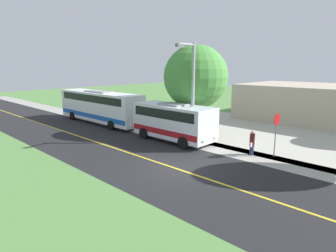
{
  "coord_description": "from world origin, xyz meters",
  "views": [
    {
      "loc": [
        11.67,
        10.72,
        5.9
      ],
      "look_at": [
        -3.5,
        -3.92,
        1.4
      ],
      "focal_mm": 30.69,
      "sensor_mm": 36.0,
      "label": 1
    }
  ],
  "objects": [
    {
      "name": "ground_plane",
      "position": [
        0.0,
        0.0,
        0.0
      ],
      "size": [
        120.0,
        120.0,
        0.0
      ],
      "primitive_type": "plane",
      "color": "#548442"
    },
    {
      "name": "transit_bus_rear",
      "position": [
        -4.48,
        -14.6,
        1.81
      ],
      "size": [
        2.61,
        11.76,
        3.31
      ],
      "color": "white",
      "rests_on": "ground"
    },
    {
      "name": "commercial_building",
      "position": [
        -21.4,
        2.59,
        1.9
      ],
      "size": [
        10.0,
        18.11,
        3.8
      ],
      "primitive_type": "cube",
      "color": "#B7A893",
      "rests_on": "ground"
    },
    {
      "name": "road_centre_line",
      "position": [
        0.0,
        0.0,
        0.01
      ],
      "size": [
        0.16,
        100.0,
        0.0
      ],
      "primitive_type": "cube",
      "color": "gold",
      "rests_on": "ground"
    },
    {
      "name": "parking_lot_surface",
      "position": [
        -12.4,
        3.0,
        0.0
      ],
      "size": [
        14.0,
        36.0,
        0.01
      ],
      "primitive_type": "cube",
      "color": "#B2ADA3",
      "rests_on": "ground"
    },
    {
      "name": "sidewalk",
      "position": [
        -5.2,
        0.0,
        0.0
      ],
      "size": [
        2.4,
        100.0,
        0.01
      ],
      "primitive_type": "cube",
      "color": "#9E9991",
      "rests_on": "ground"
    },
    {
      "name": "tree_curbside",
      "position": [
        -7.4,
        -4.47,
        4.89
      ],
      "size": [
        5.36,
        5.36,
        7.58
      ],
      "color": "brown",
      "rests_on": "ground"
    },
    {
      "name": "shuttle_bus_front",
      "position": [
        -4.54,
        -4.34,
        1.63
      ],
      "size": [
        2.74,
        6.96,
        2.96
      ],
      "color": "silver",
      "rests_on": "ground"
    },
    {
      "name": "pedestrian_with_bags",
      "position": [
        -5.42,
        1.98,
        0.91
      ],
      "size": [
        0.72,
        0.34,
        1.69
      ],
      "color": "#1E2347",
      "rests_on": "ground"
    },
    {
      "name": "street_light_pole",
      "position": [
        -4.87,
        -2.79,
        4.13
      ],
      "size": [
        1.97,
        0.24,
        7.46
      ],
      "color": "#9E9EA3",
      "rests_on": "ground"
    },
    {
      "name": "stop_sign",
      "position": [
        -6.1,
        3.24,
        1.96
      ],
      "size": [
        0.76,
        0.07,
        2.88
      ],
      "color": "slate",
      "rests_on": "ground"
    },
    {
      "name": "road_surface",
      "position": [
        0.0,
        0.0,
        0.0
      ],
      "size": [
        8.0,
        100.0,
        0.01
      ],
      "primitive_type": "cube",
      "color": "black",
      "rests_on": "ground"
    }
  ]
}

